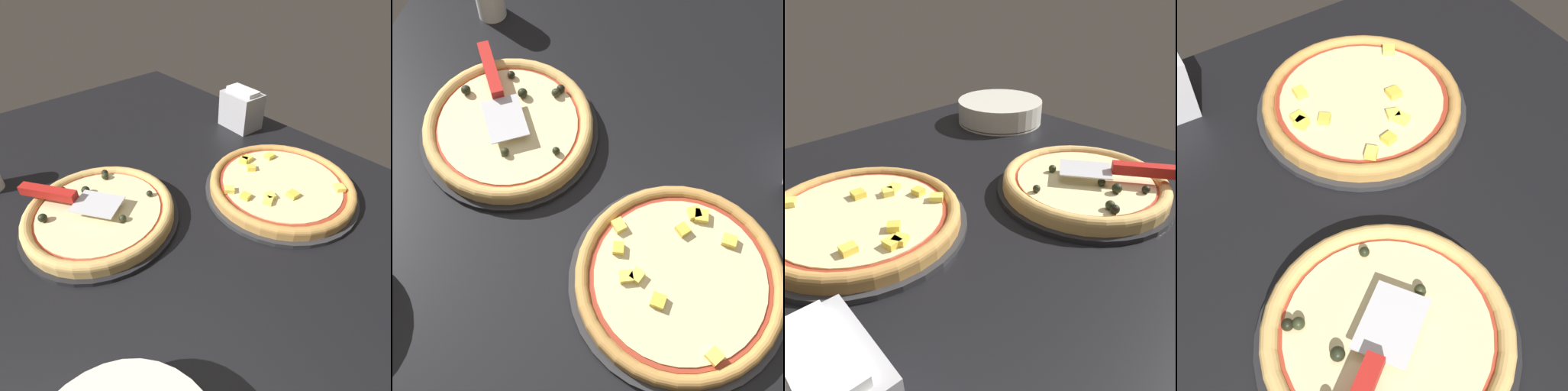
# 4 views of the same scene
# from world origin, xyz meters

# --- Properties ---
(ground_plane) EXTENTS (1.35, 1.01, 0.04)m
(ground_plane) POSITION_xyz_m (0.00, 0.00, -0.02)
(ground_plane) COLOR black
(pizza_pan_front) EXTENTS (0.33, 0.33, 0.01)m
(pizza_pan_front) POSITION_xyz_m (0.04, -0.16, 0.01)
(pizza_pan_front) COLOR black
(pizza_pan_front) RESTS_ON ground_plane
(pizza_front) EXTENTS (0.31, 0.31, 0.04)m
(pizza_front) POSITION_xyz_m (0.04, -0.16, 0.02)
(pizza_front) COLOR #DBAD60
(pizza_front) RESTS_ON pizza_pan_front
(pizza_pan_back) EXTENTS (0.36, 0.36, 0.01)m
(pizza_pan_back) POSITION_xyz_m (0.24, 0.20, 0.01)
(pizza_pan_back) COLOR #2D2D30
(pizza_pan_back) RESTS_ON ground_plane
(pizza_back) EXTENTS (0.33, 0.33, 0.03)m
(pizza_back) POSITION_xyz_m (0.24, 0.20, 0.02)
(pizza_back) COLOR #C68E47
(pizza_back) RESTS_ON pizza_pan_back
(serving_spatula) EXTENTS (0.21, 0.16, 0.02)m
(serving_spatula) POSITION_xyz_m (-0.02, -0.21, 0.06)
(serving_spatula) COLOR silver
(serving_spatula) RESTS_ON pizza_front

